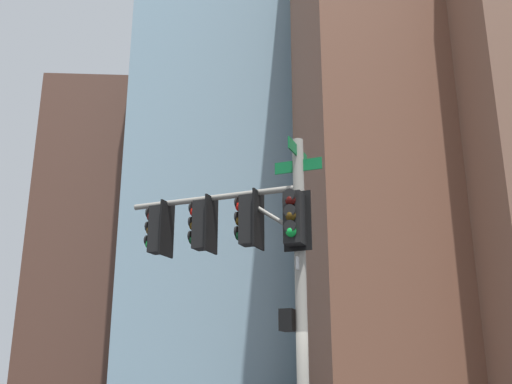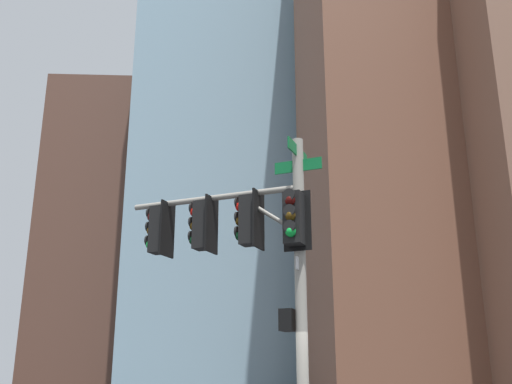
% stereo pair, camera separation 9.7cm
% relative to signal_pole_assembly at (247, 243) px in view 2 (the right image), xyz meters
% --- Properties ---
extents(signal_pole_assembly, '(3.85, 2.25, 6.26)m').
position_rel_signal_pole_assembly_xyz_m(signal_pole_assembly, '(0.00, 0.00, 0.00)').
color(signal_pole_assembly, '#9E998C').
rests_on(signal_pole_assembly, ground_plane).
extents(building_brick_nearside, '(25.52, 15.94, 48.87)m').
position_rel_signal_pole_assembly_xyz_m(building_brick_nearside, '(18.49, 30.84, 20.21)').
color(building_brick_nearside, brown).
rests_on(building_brick_nearside, ground_plane).
extents(building_glass_tower, '(31.62, 26.30, 55.94)m').
position_rel_signal_pole_assembly_xyz_m(building_glass_tower, '(5.76, 55.27, 23.74)').
color(building_glass_tower, '#8CB2C6').
rests_on(building_glass_tower, ground_plane).
extents(building_brick_farside, '(22.58, 17.91, 36.74)m').
position_rel_signal_pole_assembly_xyz_m(building_brick_farside, '(-10.97, 63.02, 14.15)').
color(building_brick_farside, brown).
rests_on(building_brick_farside, ground_plane).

